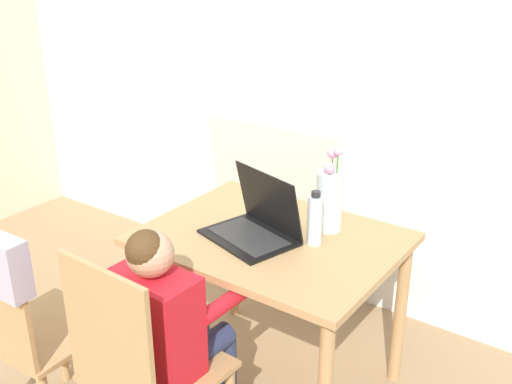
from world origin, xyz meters
The scene contains 9 objects.
wall_back centered at (0.00, 2.23, 1.25)m, with size 6.40×0.05×2.50m.
dining_table centered at (0.24, 1.39, 0.61)m, with size 0.98×0.75×0.71m.
chair_occupied centered at (0.19, 0.72, 0.47)m, with size 0.41×0.41×0.91m.
chair_spare centered at (-0.31, 0.60, 0.62)m, with size 0.41×0.44×0.92m.
person_seated centered at (0.19, 0.85, 0.59)m, with size 0.31×0.43×0.96m.
laptop centered at (0.19, 1.36, 0.76)m, with size 0.41×0.34×0.26m.
flower_vase centered at (0.39, 1.58, 0.84)m, with size 0.11×0.11×0.35m.
water_bottle centered at (0.41, 1.44, 0.81)m, with size 0.06×0.06×0.22m.
cardboard_panel centered at (-0.20, 2.10, 0.46)m, with size 0.80×0.15×0.93m.
Camera 1 is at (1.41, -0.36, 1.77)m, focal length 42.00 mm.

